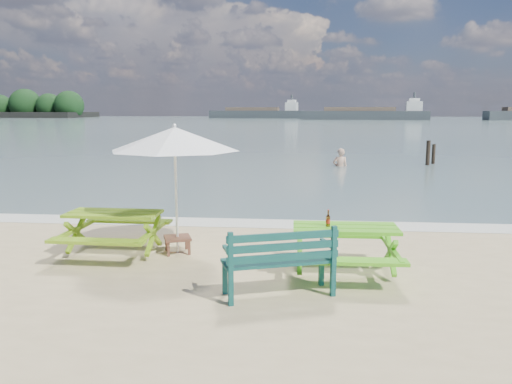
# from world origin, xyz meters

# --- Properties ---
(sea) EXTENTS (300.00, 300.00, 0.00)m
(sea) POSITION_xyz_m (0.00, 85.00, 0.00)
(sea) COLOR slate
(sea) RESTS_ON ground
(foam_strip) EXTENTS (22.00, 0.90, 0.01)m
(foam_strip) POSITION_xyz_m (0.00, 4.60, 0.01)
(foam_strip) COLOR silver
(foam_strip) RESTS_ON ground
(picnic_table_left) EXTENTS (1.66, 1.83, 0.78)m
(picnic_table_left) POSITION_xyz_m (-2.28, 1.93, 0.37)
(picnic_table_left) COLOR #6F9A17
(picnic_table_left) RESTS_ON ground
(picnic_table_right) EXTENTS (1.66, 1.84, 0.77)m
(picnic_table_right) POSITION_xyz_m (1.73, 1.24, 0.37)
(picnic_table_right) COLOR #52B51B
(picnic_table_right) RESTS_ON ground
(park_bench) EXTENTS (1.64, 1.00, 0.96)m
(park_bench) POSITION_xyz_m (0.74, 0.25, 0.30)
(park_bench) COLOR #0F3E3B
(park_bench) RESTS_ON ground
(side_table) EXTENTS (0.59, 0.59, 0.30)m
(side_table) POSITION_xyz_m (-1.19, 2.15, 0.16)
(side_table) COLOR brown
(side_table) RESTS_ON ground
(patio_umbrella) EXTENTS (2.97, 2.97, 2.27)m
(patio_umbrella) POSITION_xyz_m (-1.19, 2.15, 2.06)
(patio_umbrella) COLOR silver
(patio_umbrella) RESTS_ON ground
(beer_bottle) EXTENTS (0.07, 0.07, 0.26)m
(beer_bottle) POSITION_xyz_m (1.46, 1.21, 0.86)
(beer_bottle) COLOR brown
(beer_bottle) RESTS_ON picnic_table_right
(swimmer) EXTENTS (0.73, 0.51, 1.89)m
(swimmer) POSITION_xyz_m (2.72, 16.43, -0.13)
(swimmer) COLOR tan
(swimmer) RESTS_ON ground
(mooring_pilings) EXTENTS (0.58, 0.78, 1.34)m
(mooring_pilings) POSITION_xyz_m (6.96, 17.52, 0.43)
(mooring_pilings) COLOR black
(mooring_pilings) RESTS_ON ground
(cargo_ships) EXTENTS (153.21, 28.21, 4.40)m
(cargo_ships) POSITION_xyz_m (50.41, 123.40, 1.18)
(cargo_ships) COLOR #33393C
(cargo_ships) RESTS_ON ground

